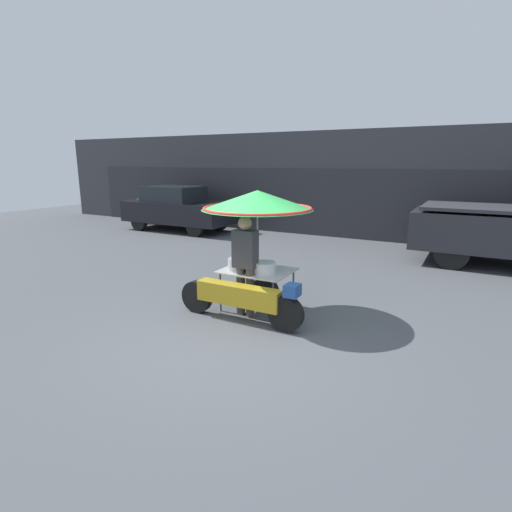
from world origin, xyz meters
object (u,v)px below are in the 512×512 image
object	(u,v)px
vendor_motorcycle_cart	(255,220)
potted_plant	(140,209)
vendor_person	(245,261)
parked_car	(178,208)

from	to	relation	value
vendor_motorcycle_cart	potted_plant	bearing A→B (deg)	144.18
vendor_person	parked_car	xyz separation A→B (m)	(-6.40, 6.02, -0.10)
vendor_motorcycle_cart	parked_car	distance (m)	8.69
vendor_person	parked_car	distance (m)	8.79
potted_plant	vendor_person	bearing A→B (deg)	-36.97
vendor_motorcycle_cart	parked_car	size ratio (longest dim) A/B	0.53
vendor_person	potted_plant	distance (m)	11.41
vendor_person	potted_plant	world-z (taller)	vendor_person
vendor_person	potted_plant	xyz separation A→B (m)	(-9.11, 6.86, -0.36)
vendor_person	parked_car	bearing A→B (deg)	136.75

